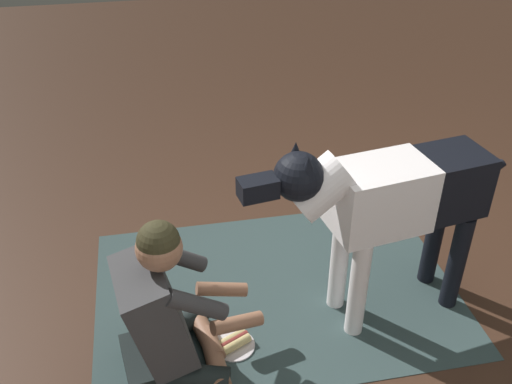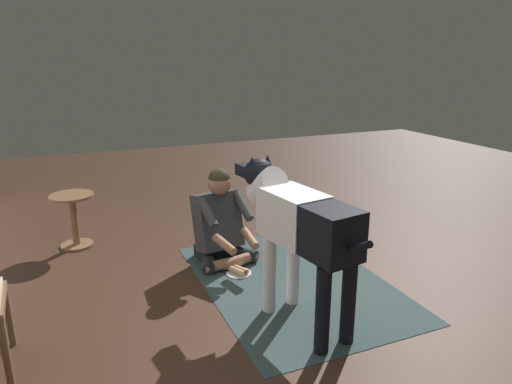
# 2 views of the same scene
# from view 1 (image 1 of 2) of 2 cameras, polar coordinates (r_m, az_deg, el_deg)

# --- Properties ---
(ground_plane) EXTENTS (13.14, 13.14, 0.00)m
(ground_plane) POSITION_cam_1_polar(r_m,az_deg,el_deg) (3.41, 6.92, -10.68)
(ground_plane) COLOR #42291C
(area_rug) EXTENTS (2.06, 1.44, 0.01)m
(area_rug) POSITION_cam_1_polar(r_m,az_deg,el_deg) (3.45, 1.99, -9.58)
(area_rug) COLOR #354948
(area_rug) RESTS_ON ground
(person_sitting_on_floor) EXTENTS (0.72, 0.57, 0.88)m
(person_sitting_on_floor) POSITION_cam_1_polar(r_m,az_deg,el_deg) (2.85, -8.88, -11.52)
(person_sitting_on_floor) COLOR black
(person_sitting_on_floor) RESTS_ON ground
(large_dog) EXTENTS (1.45, 0.42, 1.12)m
(large_dog) POSITION_cam_1_polar(r_m,az_deg,el_deg) (2.96, 12.77, -0.86)
(large_dog) COLOR white
(large_dog) RESTS_ON ground
(hot_dog_on_plate) EXTENTS (0.22, 0.22, 0.06)m
(hot_dog_on_plate) POSITION_cam_1_polar(r_m,az_deg,el_deg) (3.14, -2.18, -14.52)
(hot_dog_on_plate) COLOR white
(hot_dog_on_plate) RESTS_ON ground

